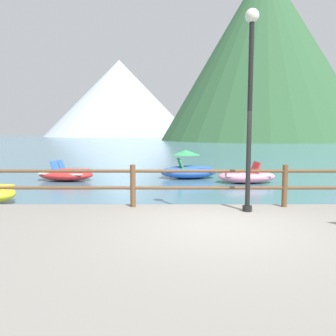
# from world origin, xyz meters

# --- Properties ---
(ground_plane) EXTENTS (200.00, 200.00, 0.00)m
(ground_plane) POSITION_xyz_m (0.00, 40.00, 0.00)
(ground_plane) COLOR #477084
(promenade_dock) EXTENTS (28.00, 8.00, 0.40)m
(promenade_dock) POSITION_xyz_m (0.00, -2.20, 0.20)
(promenade_dock) COLOR gray
(promenade_dock) RESTS_ON ground
(dock_railing) EXTENTS (23.92, 0.12, 0.95)m
(dock_railing) POSITION_xyz_m (-0.00, 1.55, 0.97)
(dock_railing) COLOR brown
(dock_railing) RESTS_ON promenade_dock
(lamp_post) EXTENTS (0.28, 0.28, 4.13)m
(lamp_post) POSITION_xyz_m (0.77, 1.12, 2.89)
(lamp_post) COLOR black
(lamp_post) RESTS_ON promenade_dock
(pedal_boat_0) EXTENTS (2.61, 1.59, 1.26)m
(pedal_boat_0) POSITION_xyz_m (-0.01, 9.07, 0.42)
(pedal_boat_0) COLOR blue
(pedal_boat_0) RESTS_ON ground
(pedal_boat_3) EXTENTS (2.61, 1.81, 0.84)m
(pedal_boat_3) POSITION_xyz_m (-5.25, 8.41, 0.27)
(pedal_boat_3) COLOR red
(pedal_boat_3) RESTS_ON ground
(pedal_boat_4) EXTENTS (2.34, 1.19, 0.86)m
(pedal_boat_4) POSITION_xyz_m (2.26, 7.69, 0.28)
(pedal_boat_4) COLOR pink
(pedal_boat_4) RESTS_ON ground
(cliff_headland) EXTENTS (45.07, 45.07, 38.42)m
(cliff_headland) POSITION_xyz_m (18.74, 72.51, 18.03)
(cliff_headland) COLOR #2D5633
(cliff_headland) RESTS_ON ground
(distant_peak) EXTENTS (54.81, 54.81, 28.10)m
(distant_peak) POSITION_xyz_m (-19.01, 123.74, 14.05)
(distant_peak) COLOR #A8B2C1
(distant_peak) RESTS_ON ground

